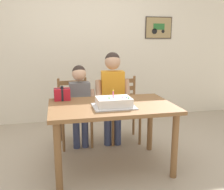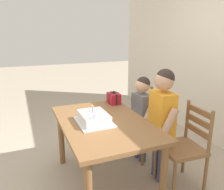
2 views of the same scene
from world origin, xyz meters
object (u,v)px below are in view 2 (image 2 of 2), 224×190
(birthday_cake, at_px, (94,118))
(child_older, at_px, (162,115))
(dining_table, at_px, (104,130))
(gift_box_red_large, at_px, (114,98))
(chair_right, at_px, (185,146))
(chair_left, at_px, (150,123))
(child_younger, at_px, (141,111))

(birthday_cake, height_order, child_older, child_older)
(dining_table, distance_m, gift_box_red_large, 0.64)
(chair_right, bearing_deg, chair_left, -180.00)
(chair_right, xyz_separation_m, child_younger, (-0.65, -0.17, 0.22))
(chair_left, bearing_deg, chair_right, 0.00)
(chair_right, height_order, child_younger, child_younger)
(child_older, bearing_deg, gift_box_red_large, -156.99)
(dining_table, relative_size, chair_left, 1.48)
(gift_box_red_large, bearing_deg, child_older, 23.01)
(gift_box_red_large, relative_size, chair_left, 0.21)
(chair_left, distance_m, child_younger, 0.28)
(child_older, distance_m, child_younger, 0.45)
(chair_left, bearing_deg, dining_table, -65.91)
(chair_right, bearing_deg, child_older, -139.39)
(chair_left, bearing_deg, child_older, -18.85)
(dining_table, relative_size, gift_box_red_large, 7.14)
(dining_table, distance_m, child_younger, 0.69)
(chair_left, height_order, child_younger, child_younger)
(dining_table, height_order, gift_box_red_large, gift_box_red_large)
(dining_table, bearing_deg, child_older, 76.21)
(gift_box_red_large, height_order, chair_left, gift_box_red_large)
(gift_box_red_large, relative_size, child_younger, 0.17)
(dining_table, bearing_deg, birthday_cake, -89.75)
(birthday_cake, bearing_deg, chair_right, 68.57)
(birthday_cake, xyz_separation_m, child_younger, (-0.29, 0.73, -0.11))
(chair_right, bearing_deg, birthday_cake, -111.43)
(child_older, bearing_deg, chair_left, 161.15)
(birthday_cake, relative_size, gift_box_red_large, 2.31)
(dining_table, distance_m, birthday_cake, 0.19)
(birthday_cake, xyz_separation_m, child_older, (0.15, 0.73, -0.02))
(birthday_cake, bearing_deg, dining_table, 90.25)
(dining_table, height_order, chair_right, chair_right)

